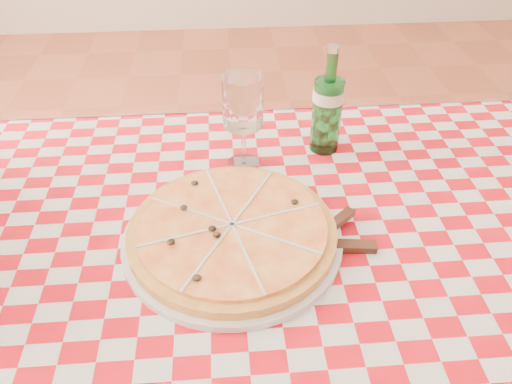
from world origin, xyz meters
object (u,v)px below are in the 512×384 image
(wine_glass, at_px, (243,123))
(water_bottle, at_px, (328,100))
(pizza_plate, at_px, (232,231))
(dining_table, at_px, (269,278))

(wine_glass, bearing_deg, water_bottle, 15.77)
(pizza_plate, bearing_deg, water_bottle, 52.60)
(pizza_plate, xyz_separation_m, water_bottle, (0.21, 0.27, 0.09))
(water_bottle, bearing_deg, pizza_plate, -127.40)
(wine_glass, bearing_deg, pizza_plate, -98.40)
(dining_table, relative_size, water_bottle, 5.23)
(pizza_plate, bearing_deg, dining_table, -2.73)
(dining_table, distance_m, water_bottle, 0.38)
(water_bottle, xyz_separation_m, wine_glass, (-0.18, -0.05, -0.02))
(water_bottle, height_order, wine_glass, water_bottle)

